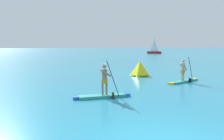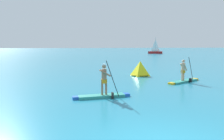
{
  "view_description": "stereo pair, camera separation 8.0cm",
  "coord_description": "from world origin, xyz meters",
  "px_view_note": "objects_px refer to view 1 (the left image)",
  "views": [
    {
      "loc": [
        -2.57,
        -4.54,
        2.69
      ],
      "look_at": [
        0.64,
        9.19,
        1.02
      ],
      "focal_mm": 33.36,
      "sensor_mm": 36.0,
      "label": 1
    },
    {
      "loc": [
        -2.49,
        -4.56,
        2.69
      ],
      "look_at": [
        0.64,
        9.19,
        1.02
      ],
      "focal_mm": 33.36,
      "sensor_mm": 36.0,
      "label": 2
    }
  ],
  "objects_px": {
    "paddleboarder_mid_center": "(103,90)",
    "race_marker_buoy": "(140,69)",
    "sailboat_right_horizon": "(154,51)",
    "paddleboarder_far_right": "(184,78)"
  },
  "relations": [
    {
      "from": "race_marker_buoy",
      "to": "sailboat_right_horizon",
      "type": "distance_m",
      "value": 51.83
    },
    {
      "from": "paddleboarder_mid_center",
      "to": "paddleboarder_far_right",
      "type": "distance_m",
      "value": 7.39
    },
    {
      "from": "paddleboarder_mid_center",
      "to": "sailboat_right_horizon",
      "type": "height_order",
      "value": "sailboat_right_horizon"
    },
    {
      "from": "sailboat_right_horizon",
      "to": "race_marker_buoy",
      "type": "bearing_deg",
      "value": -85.84
    },
    {
      "from": "paddleboarder_mid_center",
      "to": "race_marker_buoy",
      "type": "xyz_separation_m",
      "value": [
        4.64,
        6.97,
        0.21
      ]
    },
    {
      "from": "paddleboarder_mid_center",
      "to": "race_marker_buoy",
      "type": "bearing_deg",
      "value": 54.01
    },
    {
      "from": "paddleboarder_far_right",
      "to": "sailboat_right_horizon",
      "type": "relative_size",
      "value": 0.61
    },
    {
      "from": "paddleboarder_mid_center",
      "to": "sailboat_right_horizon",
      "type": "bearing_deg",
      "value": 60.64
    },
    {
      "from": "paddleboarder_far_right",
      "to": "paddleboarder_mid_center",
      "type": "bearing_deg",
      "value": 179.72
    },
    {
      "from": "paddleboarder_far_right",
      "to": "race_marker_buoy",
      "type": "relative_size",
      "value": 1.75
    }
  ]
}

